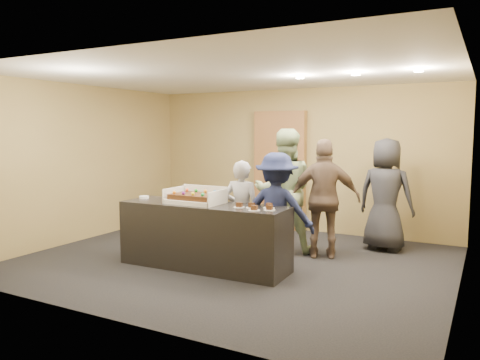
{
  "coord_description": "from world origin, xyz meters",
  "views": [
    {
      "loc": [
        3.26,
        -5.9,
        1.9
      ],
      "look_at": [
        0.09,
        0.0,
        1.2
      ],
      "focal_mm": 35.0,
      "sensor_mm": 36.0,
      "label": 1
    }
  ],
  "objects_px": {
    "storage_cabinet": "(280,171)",
    "person_brown_extra": "(325,199)",
    "sheet_cake": "(195,196)",
    "person_navy_man": "(276,211)",
    "person_dark_suit": "(386,194)",
    "cake_box": "(196,199)",
    "person_server_grey": "(242,212)",
    "person_sage_man": "(284,191)",
    "serving_counter": "(204,236)",
    "plate_stack": "(144,197)"
  },
  "relations": [
    {
      "from": "serving_counter",
      "to": "person_sage_man",
      "type": "xyz_separation_m",
      "value": [
        0.64,
        1.33,
        0.52
      ]
    },
    {
      "from": "person_sage_man",
      "to": "sheet_cake",
      "type": "bearing_deg",
      "value": 34.2
    },
    {
      "from": "person_server_grey",
      "to": "person_sage_man",
      "type": "height_order",
      "value": "person_sage_man"
    },
    {
      "from": "serving_counter",
      "to": "person_sage_man",
      "type": "relative_size",
      "value": 1.24
    },
    {
      "from": "plate_stack",
      "to": "storage_cabinet",
      "type": "bearing_deg",
      "value": 71.74
    },
    {
      "from": "person_navy_man",
      "to": "person_server_grey",
      "type": "bearing_deg",
      "value": -10.66
    },
    {
      "from": "cake_box",
      "to": "person_brown_extra",
      "type": "bearing_deg",
      "value": 41.41
    },
    {
      "from": "storage_cabinet",
      "to": "person_navy_man",
      "type": "distance_m",
      "value": 2.7
    },
    {
      "from": "storage_cabinet",
      "to": "person_dark_suit",
      "type": "height_order",
      "value": "storage_cabinet"
    },
    {
      "from": "person_sage_man",
      "to": "plate_stack",
      "type": "bearing_deg",
      "value": 11.76
    },
    {
      "from": "serving_counter",
      "to": "person_navy_man",
      "type": "relative_size",
      "value": 1.49
    },
    {
      "from": "sheet_cake",
      "to": "plate_stack",
      "type": "relative_size",
      "value": 4.55
    },
    {
      "from": "serving_counter",
      "to": "plate_stack",
      "type": "bearing_deg",
      "value": 176.79
    },
    {
      "from": "plate_stack",
      "to": "person_dark_suit",
      "type": "height_order",
      "value": "person_dark_suit"
    },
    {
      "from": "sheet_cake",
      "to": "person_server_grey",
      "type": "relative_size",
      "value": 0.43
    },
    {
      "from": "plate_stack",
      "to": "person_navy_man",
      "type": "bearing_deg",
      "value": 12.01
    },
    {
      "from": "plate_stack",
      "to": "person_sage_man",
      "type": "bearing_deg",
      "value": 37.13
    },
    {
      "from": "plate_stack",
      "to": "person_dark_suit",
      "type": "relative_size",
      "value": 0.08
    },
    {
      "from": "person_server_grey",
      "to": "person_dark_suit",
      "type": "bearing_deg",
      "value": -139.59
    },
    {
      "from": "storage_cabinet",
      "to": "cake_box",
      "type": "xyz_separation_m",
      "value": [
        -0.01,
        -2.89,
        -0.19
      ]
    },
    {
      "from": "storage_cabinet",
      "to": "person_dark_suit",
      "type": "relative_size",
      "value": 1.27
    },
    {
      "from": "storage_cabinet",
      "to": "person_brown_extra",
      "type": "bearing_deg",
      "value": -48.42
    },
    {
      "from": "cake_box",
      "to": "person_sage_man",
      "type": "xyz_separation_m",
      "value": [
        0.78,
        1.3,
        0.02
      ]
    },
    {
      "from": "storage_cabinet",
      "to": "person_brown_extra",
      "type": "relative_size",
      "value": 1.28
    },
    {
      "from": "sheet_cake",
      "to": "person_dark_suit",
      "type": "relative_size",
      "value": 0.36
    },
    {
      "from": "sheet_cake",
      "to": "person_brown_extra",
      "type": "bearing_deg",
      "value": 42.02
    },
    {
      "from": "storage_cabinet",
      "to": "person_server_grey",
      "type": "bearing_deg",
      "value": -78.95
    },
    {
      "from": "storage_cabinet",
      "to": "person_navy_man",
      "type": "relative_size",
      "value": 1.42
    },
    {
      "from": "cake_box",
      "to": "person_dark_suit",
      "type": "height_order",
      "value": "person_dark_suit"
    },
    {
      "from": "storage_cabinet",
      "to": "person_server_grey",
      "type": "distance_m",
      "value": 2.55
    },
    {
      "from": "cake_box",
      "to": "person_brown_extra",
      "type": "relative_size",
      "value": 0.42
    },
    {
      "from": "serving_counter",
      "to": "plate_stack",
      "type": "distance_m",
      "value": 1.18
    },
    {
      "from": "cake_box",
      "to": "person_dark_suit",
      "type": "distance_m",
      "value": 3.07
    },
    {
      "from": "person_server_grey",
      "to": "person_sage_man",
      "type": "distance_m",
      "value": 0.95
    },
    {
      "from": "person_server_grey",
      "to": "cake_box",
      "type": "bearing_deg",
      "value": 34.29
    },
    {
      "from": "sheet_cake",
      "to": "plate_stack",
      "type": "xyz_separation_m",
      "value": [
        -0.94,
        0.03,
        -0.08
      ]
    },
    {
      "from": "storage_cabinet",
      "to": "person_server_grey",
      "type": "height_order",
      "value": "storage_cabinet"
    },
    {
      "from": "person_navy_man",
      "to": "person_dark_suit",
      "type": "bearing_deg",
      "value": -133.35
    },
    {
      "from": "cake_box",
      "to": "sheet_cake",
      "type": "bearing_deg",
      "value": -91.02
    },
    {
      "from": "plate_stack",
      "to": "person_dark_suit",
      "type": "xyz_separation_m",
      "value": [
        3.1,
        2.17,
        -0.02
      ]
    },
    {
      "from": "person_navy_man",
      "to": "person_dark_suit",
      "type": "distance_m",
      "value": 2.08
    },
    {
      "from": "sheet_cake",
      "to": "person_dark_suit",
      "type": "xyz_separation_m",
      "value": [
        2.16,
        2.2,
        -0.1
      ]
    },
    {
      "from": "storage_cabinet",
      "to": "person_navy_man",
      "type": "height_order",
      "value": "storage_cabinet"
    },
    {
      "from": "serving_counter",
      "to": "person_brown_extra",
      "type": "relative_size",
      "value": 1.34
    },
    {
      "from": "person_sage_man",
      "to": "person_brown_extra",
      "type": "xyz_separation_m",
      "value": [
        0.67,
        -0.03,
        -0.08
      ]
    },
    {
      "from": "serving_counter",
      "to": "person_brown_extra",
      "type": "distance_m",
      "value": 1.9
    },
    {
      "from": "cake_box",
      "to": "sheet_cake",
      "type": "distance_m",
      "value": 0.06
    },
    {
      "from": "person_sage_man",
      "to": "person_navy_man",
      "type": "xyz_separation_m",
      "value": [
        0.26,
        -0.88,
        -0.16
      ]
    },
    {
      "from": "storage_cabinet",
      "to": "cake_box",
      "type": "relative_size",
      "value": 3.02
    },
    {
      "from": "person_brown_extra",
      "to": "plate_stack",
      "type": "bearing_deg",
      "value": 7.93
    }
  ]
}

